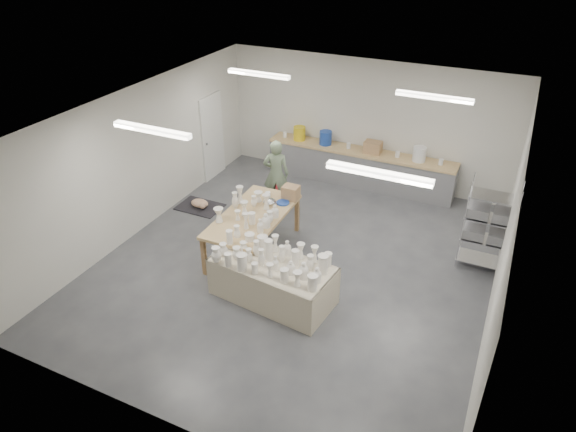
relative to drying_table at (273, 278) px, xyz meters
The scene contains 9 objects.
room 2.04m from the drying_table, 97.30° to the left, with size 8.00×8.02×3.00m.
back_counter 4.81m from the drying_table, 90.69° to the left, with size 4.60×0.60×1.24m.
wire_shelf 4.07m from the drying_table, 38.72° to the left, with size 0.88×0.48×1.80m.
drying_table is the anchor object (origin of this frame).
work_table 1.61m from the drying_table, 128.17° to the left, with size 1.17×2.25×1.21m.
rug 3.67m from the drying_table, 143.87° to the left, with size 1.00×0.70×0.02m, color black.
cat 3.64m from the drying_table, 143.85° to the left, with size 0.45×0.34×0.18m.
potter 3.33m from the drying_table, 115.17° to the left, with size 0.58×0.38×1.59m, color gray.
red_stool 3.56m from the drying_table, 113.32° to the left, with size 0.48×0.48×0.34m.
Camera 1 is at (3.26, -7.35, 5.82)m, focal length 32.00 mm.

